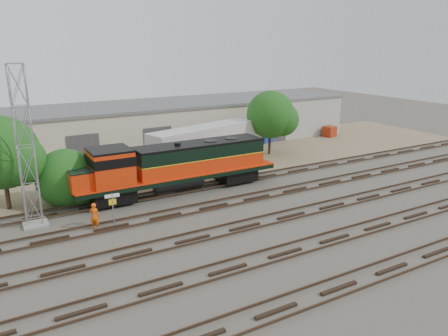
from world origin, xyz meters
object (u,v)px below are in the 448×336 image
signal_tower (26,150)px  semi_trailer (208,140)px  locomotive (175,166)px  worker (95,216)px

signal_tower → semi_trailer: size_ratio=0.82×
locomotive → signal_tower: (-11.21, -1.18, 2.93)m
worker → semi_trailer: semi_trailer is taller
signal_tower → semi_trailer: (17.89, 7.93, -2.79)m
semi_trailer → worker: bearing=-158.9°
locomotive → worker: (-7.74, -4.06, -1.47)m
locomotive → semi_trailer: bearing=45.3°
worker → semi_trailer: size_ratio=0.14×
signal_tower → worker: signal_tower is taller
locomotive → signal_tower: bearing=-174.0°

